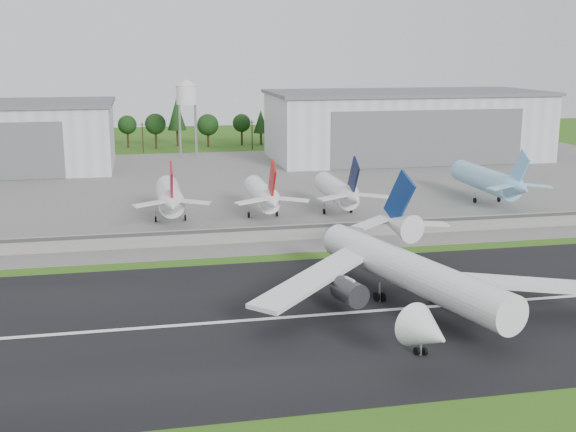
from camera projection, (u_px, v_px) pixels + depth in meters
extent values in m
plane|color=#275614|center=(315.00, 342.00, 101.54)|extent=(600.00, 600.00, 0.00)
cube|color=black|center=(300.00, 317.00, 111.07)|extent=(320.00, 60.00, 0.10)
cube|color=white|center=(300.00, 316.00, 111.06)|extent=(220.00, 1.00, 0.02)
cube|color=slate|center=(221.00, 187.00, 216.07)|extent=(320.00, 150.00, 0.10)
cube|color=gray|center=(254.00, 234.00, 153.64)|extent=(240.00, 0.50, 3.50)
cube|color=#38383A|center=(254.00, 229.00, 153.07)|extent=(240.00, 0.12, 0.70)
cube|color=silver|center=(405.00, 126.00, 270.99)|extent=(100.00, 45.00, 24.00)
cube|color=#595B60|center=(407.00, 93.00, 268.15)|extent=(102.00, 47.00, 1.20)
cube|color=#595B60|center=(428.00, 139.00, 249.80)|extent=(70.00, 0.30, 19.68)
cylinder|color=#99999E|center=(180.00, 132.00, 271.44)|extent=(0.50, 0.50, 20.00)
cylinder|color=#99999E|center=(195.00, 130.00, 278.34)|extent=(0.50, 0.50, 20.00)
cylinder|color=silver|center=(187.00, 95.00, 271.85)|extent=(8.00, 8.00, 7.00)
cone|color=silver|center=(186.00, 82.00, 270.79)|extent=(8.40, 8.40, 2.40)
cylinder|color=white|center=(410.00, 272.00, 113.16)|extent=(17.65, 43.90, 5.80)
cone|color=white|center=(428.00, 332.00, 88.87)|extent=(7.22, 7.36, 5.80)
cone|color=white|center=(398.00, 224.00, 138.63)|extent=(7.77, 10.17, 5.51)
cube|color=navy|center=(399.00, 198.00, 136.95)|extent=(3.10, 9.31, 11.13)
cube|color=white|center=(510.00, 283.00, 110.29)|extent=(28.51, 11.23, 2.65)
cylinder|color=#333338|center=(475.00, 295.00, 109.60)|extent=(5.16, 6.33, 3.80)
cube|color=white|center=(425.00, 223.00, 137.69)|extent=(9.11, 3.52, 0.98)
cube|color=white|center=(314.00, 278.00, 112.50)|extent=(23.97, 23.37, 2.65)
cylinder|color=#333338|center=(349.00, 292.00, 111.00)|extent=(5.16, 6.33, 3.80)
cube|color=white|center=(372.00, 223.00, 138.43)|extent=(9.26, 7.68, 0.98)
cube|color=#99999E|center=(411.00, 308.00, 110.29)|extent=(17.85, 31.59, 3.20)
cylinder|color=black|center=(380.00, 297.00, 117.61)|extent=(0.80, 1.55, 1.50)
cylinder|color=silver|center=(169.00, 196.00, 173.30)|extent=(5.90, 24.00, 5.90)
cone|color=silver|center=(172.00, 205.00, 158.28)|extent=(5.60, 7.00, 5.60)
cube|color=#A40C27|center=(171.00, 183.00, 157.68)|extent=(0.45, 8.59, 10.02)
cylinder|color=#99999E|center=(156.00, 216.00, 171.71)|extent=(0.32, 0.32, 3.00)
cylinder|color=#99999E|center=(185.00, 215.00, 173.08)|extent=(0.32, 0.32, 3.00)
cylinder|color=black|center=(156.00, 219.00, 171.87)|extent=(0.40, 1.40, 1.40)
cylinder|color=white|center=(261.00, 194.00, 177.77)|extent=(5.15, 24.00, 5.15)
cone|color=white|center=(273.00, 202.00, 162.75)|extent=(4.89, 7.00, 4.89)
cube|color=#A80E0C|center=(272.00, 181.00, 162.14)|extent=(0.45, 8.59, 10.02)
cylinder|color=#99999E|center=(249.00, 212.00, 176.09)|extent=(0.32, 0.32, 3.00)
cylinder|color=#99999E|center=(277.00, 211.00, 177.46)|extent=(0.32, 0.32, 3.00)
cylinder|color=black|center=(249.00, 215.00, 176.25)|extent=(0.40, 1.40, 1.40)
cylinder|color=white|center=(336.00, 190.00, 181.46)|extent=(5.42, 24.00, 5.42)
cone|color=white|center=(354.00, 198.00, 166.44)|extent=(5.14, 7.00, 5.14)
cube|color=black|center=(353.00, 177.00, 165.83)|extent=(0.45, 8.59, 10.02)
cylinder|color=#99999E|center=(324.00, 209.00, 179.81)|extent=(0.32, 0.32, 3.00)
cylinder|color=#99999E|center=(351.00, 207.00, 181.18)|extent=(0.32, 0.32, 3.00)
cylinder|color=black|center=(324.00, 211.00, 179.97)|extent=(0.40, 1.40, 1.40)
cylinder|color=#85C3E5|center=(485.00, 179.00, 194.54)|extent=(6.15, 30.00, 6.15)
cone|color=#85C3E5|center=(520.00, 188.00, 176.66)|extent=(5.85, 7.00, 5.85)
cube|color=#7CBCFF|center=(520.00, 168.00, 176.05)|extent=(0.45, 8.59, 10.02)
cylinder|color=#99999E|center=(475.00, 198.00, 192.98)|extent=(0.32, 0.32, 3.00)
cylinder|color=#99999E|center=(499.00, 197.00, 194.35)|extent=(0.32, 0.32, 3.00)
cylinder|color=black|center=(475.00, 200.00, 193.14)|extent=(0.40, 1.40, 1.40)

